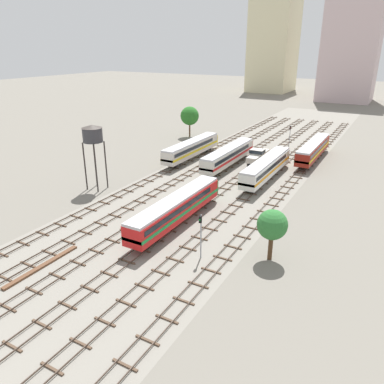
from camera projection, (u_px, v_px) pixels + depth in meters
The scene contains 22 objects.
ground_plane at pixel (234, 172), 73.78m from camera, with size 480.00×480.00×0.00m, color slate.
ballast_bed at pixel (234, 172), 73.77m from camera, with size 27.41×176.00×0.01m, color gray.
track_far_left at pixel (185, 162), 79.85m from camera, with size 2.40×126.00×0.29m.
track_left at pixel (204, 165), 77.73m from camera, with size 2.40×126.00×0.29m.
track_centre_left at pixel (225, 168), 75.60m from camera, with size 2.40×126.00×0.29m.
track_centre at pixel (247, 172), 73.48m from camera, with size 2.40×126.00×0.29m.
track_centre_right at pixel (270, 176), 71.35m from camera, with size 2.40×126.00×0.29m.
track_right at pixel (294, 179), 69.23m from camera, with size 2.40×126.00×0.29m.
diesel_railcar_centre_nearest at pixel (176, 207), 51.09m from camera, with size 2.96×20.50×3.80m.
diesel_railcar_centre_right_near at pixel (266, 167), 68.50m from camera, with size 2.96×20.50×3.80m.
diesel_railcar_centre_left_mid at pixel (228, 155), 75.96m from camera, with size 2.96×20.50×3.80m.
diesel_railcar_far_left_midfar at pixel (191, 148), 81.29m from camera, with size 2.96×20.50×3.80m.
shunter_loco_centre_far at pixel (258, 155), 77.76m from camera, with size 2.74×8.46×3.10m.
diesel_railcar_right_farther at pixel (313, 149), 80.32m from camera, with size 2.96×20.50×3.80m.
water_tower at pixel (93, 135), 61.88m from camera, with size 3.44×3.44×11.15m.
signal_post_nearest at pixel (201, 231), 42.55m from camera, with size 0.28×0.47×5.54m.
signal_post_near at pixel (290, 135), 88.52m from camera, with size 0.28×0.47×5.78m.
lineside_tree_0 at pixel (272, 225), 42.02m from camera, with size 3.49×3.49×6.19m.
lineside_tree_1 at pixel (190, 116), 100.50m from camera, with size 4.95×4.95×8.20m.
skyline_tower_0 at pixel (274, 46), 199.15m from camera, with size 21.10×25.87×46.80m.
skyline_tower_1 at pixel (352, 43), 161.81m from camera, with size 22.60×21.63×49.04m.
spare_rail_bundle at pixel (42, 266), 41.97m from camera, with size 0.60×10.00×0.24m, color brown.
Camera 1 is at (27.02, -9.27, 23.13)m, focal length 34.98 mm.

